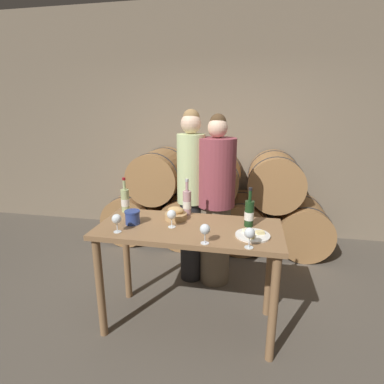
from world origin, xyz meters
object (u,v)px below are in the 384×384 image
wine_bottle_red (249,213)px  wine_bottle_rose (187,202)px  wine_bottle_white (125,200)px  cheese_plate (253,235)px  wine_glass_far_left (117,219)px  person_right (216,202)px  wine_glass_left (172,215)px  tasting_table (189,243)px  person_left (191,195)px  blue_crock (132,217)px  bread_basket (176,214)px  wine_glass_center (205,230)px  wine_glass_right (250,234)px

wine_bottle_red → wine_bottle_rose: (-0.54, 0.17, 0.00)m
wine_bottle_white → cheese_plate: wine_bottle_white is taller
wine_bottle_rose → wine_glass_far_left: 0.65m
person_right → wine_glass_left: (-0.26, -0.76, 0.12)m
wine_bottle_white → tasting_table: bearing=-21.1°
person_left → wine_glass_far_left: bearing=-112.1°
blue_crock → person_left: bearing=66.4°
bread_basket → wine_bottle_rose: bearing=63.7°
bread_basket → wine_bottle_red: bearing=-3.3°
cheese_plate → wine_bottle_white: bearing=163.6°
wine_glass_center → wine_glass_right: same height
blue_crock → wine_glass_left: wine_glass_left is taller
tasting_table → person_right: bearing=79.9°
wine_glass_right → wine_glass_center: bearing=178.6°
bread_basket → wine_glass_right: 0.75m
wine_bottle_red → wine_glass_left: bearing=-166.6°
wine_bottle_red → wine_glass_left: wine_bottle_red is taller
tasting_table → wine_bottle_white: size_ratio=4.63×
person_left → blue_crock: (-0.33, -0.76, 0.02)m
blue_crock → bread_basket: (0.32, 0.17, -0.02)m
wine_glass_left → wine_glass_right: 0.65m
person_right → cheese_plate: (0.37, -0.82, 0.03)m
wine_glass_center → wine_bottle_white: bearing=147.3°
person_right → bread_basket: person_right is taller
bread_basket → cheese_plate: bread_basket is taller
person_left → tasting_table: bearing=-80.0°
wine_bottle_rose → blue_crock: wine_bottle_rose is taller
cheese_plate → wine_glass_center: (-0.33, -0.19, 0.09)m
wine_glass_right → blue_crock: bearing=164.7°
person_right → wine_glass_right: (0.34, -1.01, 0.12)m
wine_glass_right → wine_bottle_red: bearing=91.2°
wine_bottle_rose → wine_glass_far_left: size_ratio=2.24×
person_right → wine_glass_center: 1.01m
bread_basket → wine_bottle_white: bearing=168.2°
tasting_table → wine_bottle_white: wine_bottle_white is taller
wine_glass_far_left → wine_glass_left: size_ratio=1.00×
wine_bottle_white → wine_glass_right: wine_bottle_white is taller
wine_bottle_red → wine_glass_far_left: (-0.97, -0.32, -0.01)m
person_right → wine_bottle_rose: bearing=-114.4°
person_left → wine_glass_right: size_ratio=12.61×
wine_bottle_rose → bread_basket: (-0.07, -0.14, -0.07)m
person_left → person_right: person_left is taller
wine_bottle_red → wine_glass_left: 0.61m
wine_bottle_rose → wine_glass_center: (0.25, -0.55, -0.01)m
person_left → wine_glass_center: (0.30, -1.00, 0.06)m
wine_bottle_red → cheese_plate: (0.03, -0.19, -0.10)m
wine_glass_far_left → wine_glass_left: (0.38, 0.17, 0.00)m
wine_bottle_red → wine_bottle_rose: wine_bottle_rose is taller
tasting_table → wine_glass_center: size_ratio=10.15×
person_right → wine_bottle_white: bearing=-147.7°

